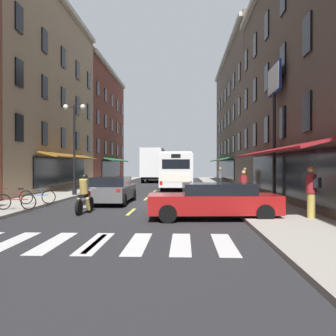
{
  "coord_description": "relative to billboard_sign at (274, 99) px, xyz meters",
  "views": [
    {
      "loc": [
        2.28,
        -19.52,
        2.0
      ],
      "look_at": [
        0.98,
        10.61,
        1.79
      ],
      "focal_mm": 40.07,
      "sensor_mm": 36.0,
      "label": 1
    }
  ],
  "objects": [
    {
      "name": "crosswalk_near",
      "position": [
        -7.05,
        -10.54,
        -5.5
      ],
      "size": [
        7.1,
        2.8,
        0.01
      ],
      "color": "silver",
      "rests_on": "ground"
    },
    {
      "name": "bicycle_mid",
      "position": [
        -11.83,
        -2.36,
        -5.0
      ],
      "size": [
        1.69,
        0.5,
        0.91
      ],
      "color": "black",
      "rests_on": "sidewalk_left"
    },
    {
      "name": "sedan_near",
      "position": [
        -8.55,
        36.19,
        -4.81
      ],
      "size": [
        2.0,
        4.7,
        1.36
      ],
      "color": "#144723",
      "rests_on": "ground"
    },
    {
      "name": "ground_plane",
      "position": [
        -7.05,
        -0.54,
        -5.55
      ],
      "size": [
        34.8,
        80.0,
        0.1
      ],
      "primitive_type": "cube",
      "color": "#28282B"
    },
    {
      "name": "transit_bus",
      "position": [
        -5.34,
        13.26,
        -3.9
      ],
      "size": [
        2.71,
        11.5,
        3.06
      ],
      "color": "silver",
      "rests_on": "ground"
    },
    {
      "name": "lane_centre_dashes",
      "position": [
        -7.05,
        -0.79,
        -5.5
      ],
      "size": [
        0.14,
        73.9,
        0.01
      ],
      "color": "#DBCC4C",
      "rests_on": "ground"
    },
    {
      "name": "bicycle_near",
      "position": [
        -11.81,
        -4.69,
        -5.0
      ],
      "size": [
        1.71,
        0.48,
        0.91
      ],
      "color": "black",
      "rests_on": "sidewalk_left"
    },
    {
      "name": "sidewalk_right",
      "position": [
        -1.15,
        -0.54,
        -5.43
      ],
      "size": [
        3.0,
        80.0,
        0.14
      ],
      "primitive_type": "cube",
      "color": "#A39E93",
      "rests_on": "ground"
    },
    {
      "name": "sedan_far",
      "position": [
        -3.65,
        -6.14,
        -4.81
      ],
      "size": [
        4.9,
        2.22,
        1.33
      ],
      "color": "maroon",
      "rests_on": "ground"
    },
    {
      "name": "sidewalk_left",
      "position": [
        -12.95,
        -0.54,
        -5.43
      ],
      "size": [
        3.0,
        80.0,
        0.14
      ],
      "primitive_type": "cube",
      "color": "#A39E93",
      "rests_on": "ground"
    },
    {
      "name": "billboard_sign",
      "position": [
        0.0,
        0.0,
        0.0
      ],
      "size": [
        0.4,
        2.48,
        7.18
      ],
      "color": "black",
      "rests_on": "sidewalk_right"
    },
    {
      "name": "pedestrian_near",
      "position": [
        -0.28,
        -6.68,
        -4.4
      ],
      "size": [
        0.48,
        0.51,
        1.82
      ],
      "rotation": [
        0.0,
        0.0,
        0.67
      ],
      "color": "#B29947",
      "rests_on": "sidewalk_right"
    },
    {
      "name": "street_lamp_twin",
      "position": [
        -11.74,
        3.42,
        -2.2
      ],
      "size": [
        1.42,
        0.32,
        5.74
      ],
      "color": "black",
      "rests_on": "sidewalk_left"
    },
    {
      "name": "pedestrian_mid",
      "position": [
        -1.88,
        10.2,
        -4.49
      ],
      "size": [
        0.36,
        0.36,
        1.71
      ],
      "rotation": [
        0.0,
        0.0,
        5.72
      ],
      "color": "black",
      "rests_on": "sidewalk_right"
    },
    {
      "name": "sedan_mid",
      "position": [
        -8.56,
        -0.61,
        -4.79
      ],
      "size": [
        2.04,
        4.69,
        1.4
      ],
      "color": "#515154",
      "rests_on": "ground"
    },
    {
      "name": "pedestrian_rear",
      "position": [
        -1.85,
        -1.56,
        -4.54
      ],
      "size": [
        0.36,
        0.36,
        1.62
      ],
      "rotation": [
        0.0,
        0.0,
        5.66
      ],
      "color": "#B29947",
      "rests_on": "sidewalk_right"
    },
    {
      "name": "motorcycle_rider",
      "position": [
        -8.91,
        -4.64,
        -4.8
      ],
      "size": [
        0.62,
        2.07,
        1.66
      ],
      "color": "black",
      "rests_on": "ground"
    },
    {
      "name": "pedestrian_far",
      "position": [
        -0.23,
        8.16,
        -4.5
      ],
      "size": [
        0.36,
        0.36,
        1.69
      ],
      "rotation": [
        0.0,
        0.0,
        1.87
      ],
      "color": "maroon",
      "rests_on": "sidewalk_right"
    },
    {
      "name": "box_truck",
      "position": [
        -8.41,
        24.63,
        -3.47
      ],
      "size": [
        2.59,
        7.94,
        3.97
      ],
      "color": "black",
      "rests_on": "ground"
    }
  ]
}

